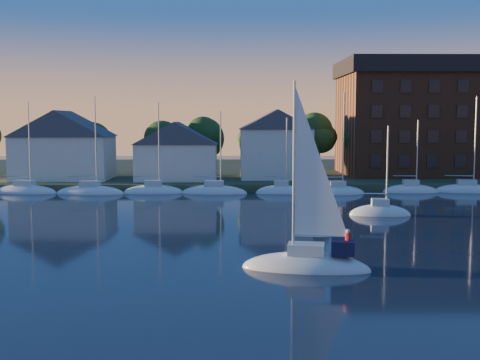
{
  "coord_description": "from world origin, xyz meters",
  "views": [
    {
      "loc": [
        1.51,
        -27.13,
        9.32
      ],
      "look_at": [
        2.3,
        22.0,
        4.41
      ],
      "focal_mm": 45.0,
      "sensor_mm": 36.0,
      "label": 1
    }
  ],
  "objects_px": {
    "clubhouse_west": "(64,144)",
    "clubhouse_centre": "(177,150)",
    "hero_sailboat": "(308,261)",
    "condo_block": "(442,117)",
    "clubhouse_east": "(276,143)",
    "drifting_sailboat_right": "(380,214)"
  },
  "relations": [
    {
      "from": "clubhouse_west",
      "to": "condo_block",
      "type": "xyz_separation_m",
      "value": [
        56.0,
        6.95,
        3.86
      ]
    },
    {
      "from": "clubhouse_west",
      "to": "clubhouse_centre",
      "type": "distance_m",
      "value": 16.05
    },
    {
      "from": "hero_sailboat",
      "to": "drifting_sailboat_right",
      "type": "xyz_separation_m",
      "value": [
        9.84,
        21.33,
        -0.45
      ]
    },
    {
      "from": "clubhouse_centre",
      "to": "condo_block",
      "type": "bearing_deg",
      "value": 11.24
    },
    {
      "from": "clubhouse_centre",
      "to": "hero_sailboat",
      "type": "height_order",
      "value": "hero_sailboat"
    },
    {
      "from": "clubhouse_east",
      "to": "clubhouse_centre",
      "type": "bearing_deg",
      "value": -171.87
    },
    {
      "from": "clubhouse_west",
      "to": "clubhouse_east",
      "type": "height_order",
      "value": "clubhouse_east"
    },
    {
      "from": "hero_sailboat",
      "to": "drifting_sailboat_right",
      "type": "relative_size",
      "value": 1.3
    },
    {
      "from": "condo_block",
      "to": "clubhouse_east",
      "type": "bearing_deg",
      "value": -167.11
    },
    {
      "from": "drifting_sailboat_right",
      "to": "condo_block",
      "type": "bearing_deg",
      "value": 69.33
    },
    {
      "from": "clubhouse_west",
      "to": "drifting_sailboat_right",
      "type": "relative_size",
      "value": 1.39
    },
    {
      "from": "clubhouse_west",
      "to": "drifting_sailboat_right",
      "type": "distance_m",
      "value": 47.16
    },
    {
      "from": "clubhouse_east",
      "to": "condo_block",
      "type": "xyz_separation_m",
      "value": [
        26.0,
        5.95,
        3.79
      ]
    },
    {
      "from": "condo_block",
      "to": "clubhouse_centre",
      "type": "bearing_deg",
      "value": -168.76
    },
    {
      "from": "clubhouse_centre",
      "to": "hero_sailboat",
      "type": "xyz_separation_m",
      "value": [
        12.36,
        -47.36,
        -4.58
      ]
    },
    {
      "from": "clubhouse_west",
      "to": "clubhouse_east",
      "type": "bearing_deg",
      "value": 1.91
    },
    {
      "from": "clubhouse_centre",
      "to": "drifting_sailboat_right",
      "type": "xyz_separation_m",
      "value": [
        22.2,
        -26.03,
        -5.04
      ]
    },
    {
      "from": "clubhouse_east",
      "to": "hero_sailboat",
      "type": "xyz_separation_m",
      "value": [
        -1.64,
        -49.36,
        -5.45
      ]
    },
    {
      "from": "clubhouse_centre",
      "to": "clubhouse_east",
      "type": "distance_m",
      "value": 14.17
    },
    {
      "from": "clubhouse_centre",
      "to": "condo_block",
      "type": "xyz_separation_m",
      "value": [
        40.0,
        7.95,
        4.66
      ]
    },
    {
      "from": "clubhouse_east",
      "to": "hero_sailboat",
      "type": "relative_size",
      "value": 0.82
    },
    {
      "from": "drifting_sailboat_right",
      "to": "hero_sailboat",
      "type": "bearing_deg",
      "value": -107.78
    }
  ]
}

